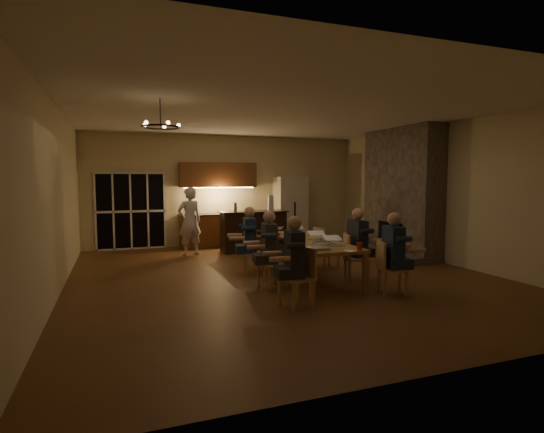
{
  "coord_description": "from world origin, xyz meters",
  "views": [
    {
      "loc": [
        -3.07,
        -7.72,
        1.92
      ],
      "look_at": [
        -0.12,
        0.3,
        1.17
      ],
      "focal_mm": 28.0,
      "sensor_mm": 36.0,
      "label": 1
    }
  ],
  "objects": [
    {
      "name": "person_left_mid",
      "position": [
        -0.56,
        -0.76,
        0.69
      ],
      "size": [
        0.68,
        0.68,
        1.38
      ],
      "primitive_type": null,
      "rotation": [
        0.0,
        0.0,
        -1.72
      ],
      "color": "#34393E",
      "rests_on": "ground"
    },
    {
      "name": "chair_left_near",
      "position": [
        -0.55,
        -1.95,
        0.45
      ],
      "size": [
        0.54,
        0.54,
        0.89
      ],
      "primitive_type": null,
      "rotation": [
        0.0,
        0.0,
        -1.31
      ],
      "color": "tan",
      "rests_on": "ground"
    },
    {
      "name": "chandelier",
      "position": [
        -2.37,
        -0.72,
        2.75
      ],
      "size": [
        0.6,
        0.6,
        0.03
      ],
      "primitive_type": "torus",
      "color": "black",
      "rests_on": "ceiling"
    },
    {
      "name": "person_right_mid",
      "position": [
        1.23,
        -0.77,
        0.69
      ],
      "size": [
        0.6,
        0.6,
        1.38
      ],
      "primitive_type": null,
      "rotation": [
        0.0,
        0.0,
        1.58
      ],
      "color": "#252A30",
      "rests_on": "ground"
    },
    {
      "name": "ceiling",
      "position": [
        0.0,
        0.0,
        3.22
      ],
      "size": [
        8.0,
        9.0,
        0.04
      ],
      "primitive_type": "cube",
      "color": "white",
      "rests_on": "back_wall"
    },
    {
      "name": "plate_near",
      "position": [
        0.63,
        -0.79,
        0.76
      ],
      "size": [
        0.24,
        0.24,
        0.02
      ],
      "primitive_type": "cylinder",
      "color": "silver",
      "rests_on": "dining_table"
    },
    {
      "name": "chair_right_far",
      "position": [
        1.17,
        0.36,
        0.45
      ],
      "size": [
        0.49,
        0.49,
        0.89
      ],
      "primitive_type": null,
      "rotation": [
        0.0,
        0.0,
        1.69
      ],
      "color": "tan",
      "rests_on": "ground"
    },
    {
      "name": "back_wall",
      "position": [
        0.0,
        4.52,
        1.6
      ],
      "size": [
        8.0,
        0.04,
        3.2
      ],
      "primitive_type": "cube",
      "color": "beige",
      "rests_on": "ground"
    },
    {
      "name": "left_wall",
      "position": [
        -4.02,
        0.0,
        1.6
      ],
      "size": [
        0.04,
        9.0,
        3.2
      ],
      "primitive_type": "cube",
      "color": "beige",
      "rests_on": "ground"
    },
    {
      "name": "can_cola",
      "position": [
        0.18,
        1.17,
        0.81
      ],
      "size": [
        0.06,
        0.06,
        0.12
      ],
      "primitive_type": "cylinder",
      "color": "#3F0F0C",
      "rests_on": "dining_table"
    },
    {
      "name": "laptop_f",
      "position": [
        0.65,
        0.8,
        0.86
      ],
      "size": [
        0.37,
        0.34,
        0.23
      ],
      "primitive_type": null,
      "rotation": [
        0.0,
        0.0,
        -0.2
      ],
      "color": "silver",
      "rests_on": "dining_table"
    },
    {
      "name": "bar_island",
      "position": [
        0.36,
        3.05,
        0.54
      ],
      "size": [
        1.8,
        0.69,
        1.08
      ],
      "primitive_type": "cube",
      "rotation": [
        0.0,
        0.0,
        0.01
      ],
      "color": "black",
      "rests_on": "ground"
    },
    {
      "name": "fireplace",
      "position": [
        3.7,
        1.2,
        1.6
      ],
      "size": [
        0.58,
        2.5,
        3.2
      ],
      "primitive_type": "cube",
      "color": "#695F53",
      "rests_on": "ground"
    },
    {
      "name": "person_left_far",
      "position": [
        -0.57,
        0.36,
        0.69
      ],
      "size": [
        0.7,
        0.7,
        1.38
      ],
      "primitive_type": null,
      "rotation": [
        0.0,
        0.0,
        -1.75
      ],
      "color": "navy",
      "rests_on": "ground"
    },
    {
      "name": "person_right_near",
      "position": [
        1.22,
        -1.89,
        0.69
      ],
      "size": [
        0.7,
        0.7,
        1.38
      ],
      "primitive_type": null,
      "rotation": [
        0.0,
        0.0,
        1.39
      ],
      "color": "navy",
      "rests_on": "ground"
    },
    {
      "name": "can_silver",
      "position": [
        0.39,
        -0.92,
        0.81
      ],
      "size": [
        0.06,
        0.06,
        0.12
      ],
      "primitive_type": "cylinder",
      "color": "#B2B2B7",
      "rests_on": "dining_table"
    },
    {
      "name": "mug_mid",
      "position": [
        0.37,
        0.3,
        0.8
      ],
      "size": [
        0.09,
        0.09,
        0.1
      ],
      "primitive_type": "cylinder",
      "color": "silver",
      "rests_on": "dining_table"
    },
    {
      "name": "refrigerator",
      "position": [
        1.9,
        4.15,
        1.0
      ],
      "size": [
        0.9,
        0.68,
        2.0
      ],
      "primitive_type": "cube",
      "color": "beige",
      "rests_on": "ground"
    },
    {
      "name": "dining_table",
      "position": [
        0.33,
        -0.29,
        0.38
      ],
      "size": [
        1.1,
        2.94,
        0.75
      ],
      "primitive_type": "cube",
      "color": "#AA7D44",
      "rests_on": "ground"
    },
    {
      "name": "bar_blender",
      "position": [
        0.87,
        3.07,
        1.29
      ],
      "size": [
        0.14,
        0.14,
        0.41
      ],
      "primitive_type": "cube",
      "rotation": [
        0.0,
        0.0,
        -0.07
      ],
      "color": "silver",
      "rests_on": "bar_island"
    },
    {
      "name": "laptop_b",
      "position": [
        0.54,
        -1.13,
        0.86
      ],
      "size": [
        0.33,
        0.3,
        0.23
      ],
      "primitive_type": null,
      "rotation": [
        0.0,
        0.0,
        -0.05
      ],
      "color": "silver",
      "rests_on": "dining_table"
    },
    {
      "name": "redcup_near",
      "position": [
        0.72,
        -1.66,
        0.81
      ],
      "size": [
        0.09,
        0.09,
        0.12
      ],
      "primitive_type": "cylinder",
      "color": "#B21F0B",
      "rests_on": "dining_table"
    },
    {
      "name": "standing_person",
      "position": [
        -1.34,
        3.01,
        0.86
      ],
      "size": [
        0.72,
        0.57,
        1.73
      ],
      "primitive_type": "imported",
      "rotation": [
        0.0,
        0.0,
        3.41
      ],
      "color": "silver",
      "rests_on": "ground"
    },
    {
      "name": "person_left_near",
      "position": [
        -0.58,
        -1.92,
        0.69
      ],
      "size": [
        0.67,
        0.67,
        1.38
      ],
      "primitive_type": null,
      "rotation": [
        0.0,
        0.0,
        -1.7
      ],
      "color": "#252A30",
      "rests_on": "ground"
    },
    {
      "name": "mug_front",
      "position": [
        0.32,
        -0.78,
        0.8
      ],
      "size": [
        0.07,
        0.07,
        0.1
      ],
      "primitive_type": "cylinder",
      "color": "silver",
      "rests_on": "dining_table"
    },
    {
      "name": "right_wall",
      "position": [
        4.02,
        0.0,
        1.6
      ],
      "size": [
        0.04,
        9.0,
        3.2
      ],
      "primitive_type": "cube",
      "color": "beige",
      "rests_on": "ground"
    },
    {
      "name": "chair_left_mid",
      "position": [
        -0.5,
        -0.77,
        0.45
      ],
      "size": [
        0.54,
        0.54,
        0.89
      ],
      "primitive_type": null,
      "rotation": [
        0.0,
        0.0,
        -1.32
      ],
      "color": "tan",
      "rests_on": "ground"
    },
    {
      "name": "floor",
      "position": [
        0.0,
        0.0,
        0.0
      ],
      "size": [
        9.0,
        9.0,
        0.0
      ],
      "primitive_type": "plane",
      "color": "brown",
      "rests_on": "ground"
    },
    {
      "name": "laptop_c",
      "position": [
        0.08,
        -0.3,
        0.86
      ],
      "size": [
        0.38,
        0.35,
        0.23
      ],
      "primitive_type": null,
      "rotation": [
        0.0,
        0.0,
        2.89
      ],
      "color": "silver",
      "rests_on": "dining_table"
    },
    {
      "name": "french_doors",
      "position": [
        -2.7,
        4.47,
        1.05
      ],
      "size": [
        1.86,
        0.08,
        2.1
      ],
      "primitive_type": "cube",
      "color": "black",
      "rests_on": "ground"
    },
    {
      "name": "chair_left_far",
      "position": [
        -0.48,
        0.3,
        0.45
      ],
      "size": [
        0.52,
        0.52,
        0.89
      ],
      "primitive_type": null,
      "rotation": [
        0.0,
        0.0,
        -1.79
      ],
      "color": "tan",
      "rests_on": "ground"
    },
    {
      "name": "redcup_mid",
      "position": [
        -0.09,
        0.07,
        0.81
      ],
      "size": [
        0.1,
        0.1,
        0.12
      ],
      "primitive_type": "cylinder",
      "color": "#B21F0B",
      "rests_on": "dining_table"
    },
    {
      "name": "plate_far",
      "position": [
        0.78,
        0.54,
        0.76
      ],
      "size": [
        0.25,
        0.25,
        0.02
      ],
      "primitive_type": "cylinder",
      "color": "silver",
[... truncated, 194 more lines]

